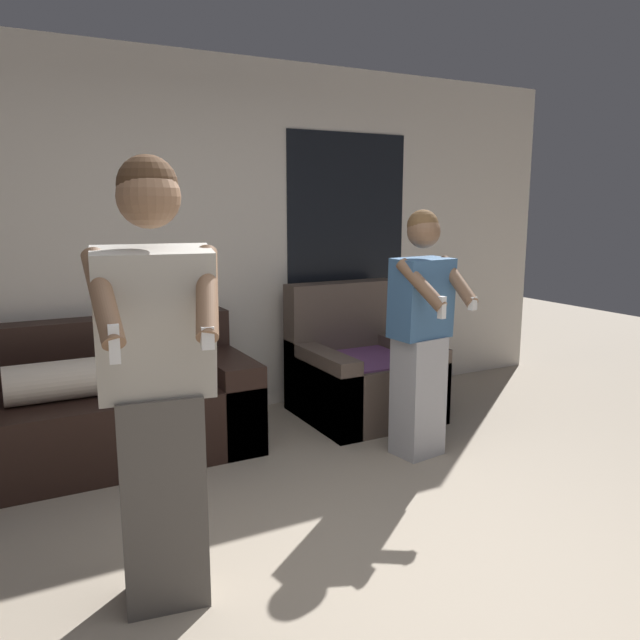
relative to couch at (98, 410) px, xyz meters
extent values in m
plane|color=tan|center=(0.84, -2.24, -0.32)|extent=(14.00, 14.00, 0.00)
cube|color=silver|center=(0.84, 0.50, 1.03)|extent=(6.69, 0.06, 2.70)
cube|color=black|center=(2.12, 0.47, 1.23)|extent=(1.10, 0.01, 1.30)
cube|color=black|center=(0.00, -0.04, -0.09)|extent=(1.95, 0.92, 0.46)
cube|color=black|center=(0.00, 0.31, 0.34)|extent=(1.95, 0.22, 0.40)
cube|color=black|center=(0.83, -0.04, -0.02)|extent=(0.28, 0.92, 0.60)
cylinder|color=beige|center=(0.00, -0.15, 0.27)|extent=(1.07, 0.24, 0.24)
cube|color=brown|center=(1.94, -0.12, -0.08)|extent=(0.94, 0.92, 0.47)
cube|color=brown|center=(1.94, 0.24, 0.42)|extent=(0.94, 0.20, 0.54)
cube|color=brown|center=(1.56, -0.12, -0.03)|extent=(0.18, 0.92, 0.57)
cube|color=brown|center=(2.32, -0.12, -0.03)|extent=(0.18, 0.92, 0.57)
cube|color=#704275|center=(1.94, -0.17, 0.16)|extent=(0.80, 0.74, 0.01)
cube|color=#56514C|center=(0.00, -1.69, 0.13)|extent=(0.36, 0.29, 0.89)
cube|color=#ADA89E|center=(0.00, -1.71, 0.86)|extent=(0.47, 0.35, 0.59)
sphere|color=brown|center=(0.00, -1.72, 1.33)|extent=(0.23, 0.23, 0.23)
sphere|color=#3D2819|center=(0.00, -1.71, 1.37)|extent=(0.22, 0.22, 0.22)
cylinder|color=brown|center=(-0.20, -1.83, 0.99)|extent=(0.09, 0.36, 0.33)
cube|color=white|center=(-0.19, -1.98, 0.85)|extent=(0.04, 0.04, 0.13)
cylinder|color=brown|center=(0.16, -1.88, 0.99)|extent=(0.19, 0.36, 0.33)
cube|color=white|center=(0.11, -2.03, 0.85)|extent=(0.05, 0.04, 0.08)
cube|color=#B2B2B7|center=(1.85, -0.92, 0.08)|extent=(0.32, 0.28, 0.79)
cube|color=#3D6693|center=(1.85, -0.92, 0.72)|extent=(0.41, 0.29, 0.51)
sphere|color=brown|center=(1.86, -0.93, 1.14)|extent=(0.21, 0.21, 0.21)
sphere|color=brown|center=(1.86, -0.92, 1.18)|extent=(0.20, 0.20, 0.20)
cylinder|color=brown|center=(1.72, -1.10, 0.83)|extent=(0.18, 0.36, 0.30)
cube|color=white|center=(1.77, -1.24, 0.71)|extent=(0.04, 0.04, 0.13)
cylinder|color=brown|center=(2.03, -1.05, 0.83)|extent=(0.09, 0.35, 0.30)
cube|color=white|center=(2.03, -1.20, 0.71)|extent=(0.05, 0.04, 0.08)
camera|label=1|loc=(-0.53, -4.07, 1.30)|focal=35.00mm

